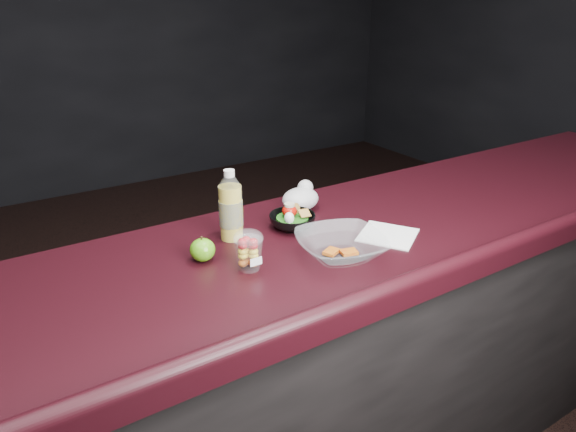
# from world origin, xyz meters

# --- Properties ---
(counter) EXTENTS (4.06, 0.71, 1.02)m
(counter) POSITION_xyz_m (0.00, 0.30, 0.51)
(counter) COLOR black
(counter) RESTS_ON ground
(lemonade_bottle) EXTENTS (0.07, 0.07, 0.21)m
(lemonade_bottle) POSITION_xyz_m (-0.09, 0.44, 1.11)
(lemonade_bottle) COLOR gold
(lemonade_bottle) RESTS_ON counter
(fruit_cup) EXTENTS (0.08, 0.08, 0.11)m
(fruit_cup) POSITION_xyz_m (-0.14, 0.25, 1.08)
(fruit_cup) COLOR white
(fruit_cup) RESTS_ON counter
(green_apple) EXTENTS (0.07, 0.07, 0.07)m
(green_apple) POSITION_xyz_m (-0.22, 0.36, 1.05)
(green_apple) COLOR #40870F
(green_apple) RESTS_ON counter
(plastic_bag) EXTENTS (0.13, 0.11, 0.09)m
(plastic_bag) POSITION_xyz_m (0.21, 0.52, 1.06)
(plastic_bag) COLOR silver
(plastic_bag) RESTS_ON counter
(snack_bowl) EXTENTS (0.18, 0.18, 0.08)m
(snack_bowl) POSITION_xyz_m (0.10, 0.41, 1.05)
(snack_bowl) COLOR black
(snack_bowl) RESTS_ON counter
(takeout_bowl) EXTENTS (0.30, 0.30, 0.06)m
(takeout_bowl) POSITION_xyz_m (0.11, 0.18, 1.05)
(takeout_bowl) COLOR silver
(takeout_bowl) RESTS_ON counter
(paper_napkin) EXTENTS (0.22, 0.22, 0.00)m
(paper_napkin) POSITION_xyz_m (0.31, 0.20, 1.02)
(paper_napkin) COLOR white
(paper_napkin) RESTS_ON counter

